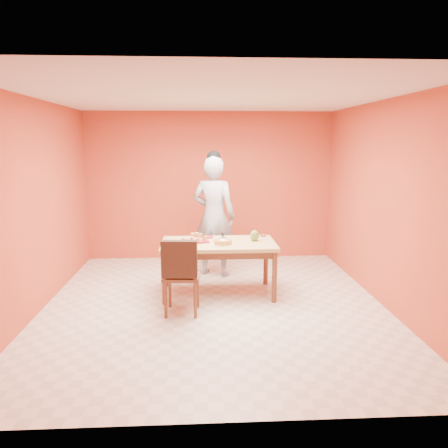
{
  "coord_description": "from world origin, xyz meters",
  "views": [
    {
      "loc": [
        -0.18,
        -5.54,
        2.14
      ],
      "look_at": [
        0.15,
        0.3,
        1.05
      ],
      "focal_mm": 35.0,
      "sensor_mm": 36.0,
      "label": 1
    }
  ],
  "objects": [
    {
      "name": "magenta_glass",
      "position": [
        0.58,
        0.56,
        0.81
      ],
      "size": [
        0.08,
        0.08,
        0.1
      ],
      "primitive_type": "cylinder",
      "rotation": [
        0.0,
        0.0,
        -0.11
      ],
      "color": "#D31F86",
      "rests_on": "dining_table"
    },
    {
      "name": "ceiling",
      "position": [
        0.0,
        0.0,
        2.7
      ],
      "size": [
        5.0,
        5.0,
        0.0
      ],
      "primitive_type": "plane",
      "rotation": [
        3.14,
        0.0,
        0.0
      ],
      "color": "silver",
      "rests_on": "wall_back"
    },
    {
      "name": "wall_back",
      "position": [
        0.0,
        2.5,
        1.35
      ],
      "size": [
        4.5,
        0.0,
        4.5
      ],
      "primitive_type": "plane",
      "rotation": [
        1.57,
        0.0,
        0.0
      ],
      "color": "#B8452A",
      "rests_on": "floor"
    },
    {
      "name": "cake_server",
      "position": [
        0.14,
        0.44,
        0.84
      ],
      "size": [
        0.07,
        0.27,
        0.01
      ],
      "primitive_type": "cube",
      "rotation": [
        0.0,
        0.0,
        0.07
      ],
      "color": "white",
      "rests_on": "sponge_cake"
    },
    {
      "name": "wall_left",
      "position": [
        -2.25,
        0.0,
        1.35
      ],
      "size": [
        0.0,
        5.0,
        5.0
      ],
      "primitive_type": "plane",
      "rotation": [
        1.57,
        0.0,
        1.57
      ],
      "color": "#B8452A",
      "rests_on": "floor"
    },
    {
      "name": "sponge_cake",
      "position": [
        0.13,
        0.26,
        0.8
      ],
      "size": [
        0.31,
        0.31,
        0.06
      ],
      "primitive_type": "cylinder",
      "rotation": [
        0.0,
        0.0,
        -0.3
      ],
      "color": "gold",
      "rests_on": "white_cake_plate"
    },
    {
      "name": "white_cake_plate",
      "position": [
        0.13,
        0.26,
        0.77
      ],
      "size": [
        0.3,
        0.3,
        0.01
      ],
      "primitive_type": "cylinder",
      "rotation": [
        0.0,
        0.0,
        0.0
      ],
      "color": "white",
      "rests_on": "dining_table"
    },
    {
      "name": "dining_table",
      "position": [
        0.08,
        0.45,
        0.67
      ],
      "size": [
        1.6,
        0.9,
        0.76
      ],
      "color": "tan",
      "rests_on": "floor"
    },
    {
      "name": "dining_chair",
      "position": [
        -0.42,
        -0.25,
        0.51
      ],
      "size": [
        0.49,
        0.56,
        0.99
      ],
      "rotation": [
        0.0,
        0.0,
        -0.07
      ],
      "color": "brown",
      "rests_on": "floor"
    },
    {
      "name": "checker_tin",
      "position": [
        0.76,
        0.8,
        0.77
      ],
      "size": [
        0.11,
        0.11,
        0.03
      ],
      "primitive_type": "cylinder",
      "rotation": [
        0.0,
        0.0,
        -0.25
      ],
      "color": "#391C0F",
      "rests_on": "dining_table"
    },
    {
      "name": "pastry_platter",
      "position": [
        -0.24,
        0.52,
        0.77
      ],
      "size": [
        0.4,
        0.4,
        0.02
      ],
      "primitive_type": "cube",
      "rotation": [
        0.0,
        0.0,
        0.26
      ],
      "color": "maroon",
      "rests_on": "dining_table"
    },
    {
      "name": "floor",
      "position": [
        0.0,
        0.0,
        0.0
      ],
      "size": [
        5.0,
        5.0,
        0.0
      ],
      "primitive_type": "plane",
      "color": "silver",
      "rests_on": "ground"
    },
    {
      "name": "pastry_pile",
      "position": [
        -0.24,
        0.52,
        0.83
      ],
      "size": [
        0.29,
        0.29,
        0.1
      ],
      "primitive_type": null,
      "color": "#E8A863",
      "rests_on": "pastry_platter"
    },
    {
      "name": "red_dinner_plate",
      "position": [
        -0.1,
        0.77,
        0.77
      ],
      "size": [
        0.3,
        0.3,
        0.01
      ],
      "primitive_type": "cylinder",
      "rotation": [
        0.0,
        0.0,
        -0.37
      ],
      "color": "maroon",
      "rests_on": "dining_table"
    },
    {
      "name": "wall_right",
      "position": [
        2.25,
        0.0,
        1.35
      ],
      "size": [
        0.0,
        5.0,
        5.0
      ],
      "primitive_type": "plane",
      "rotation": [
        1.57,
        0.0,
        -1.57
      ],
      "color": "#B8452A",
      "rests_on": "floor"
    },
    {
      "name": "person",
      "position": [
        0.05,
        1.39,
        0.97
      ],
      "size": [
        0.83,
        0.69,
        1.94
      ],
      "primitive_type": "imported",
      "rotation": [
        0.0,
        0.0,
        2.76
      ],
      "color": "gray",
      "rests_on": "floor"
    },
    {
      "name": "egg_ornament",
      "position": [
        0.6,
        0.5,
        0.84
      ],
      "size": [
        0.15,
        0.13,
        0.16
      ],
      "primitive_type": "ellipsoid",
      "rotation": [
        0.0,
        0.0,
        -0.28
      ],
      "color": "olive",
      "rests_on": "dining_table"
    }
  ]
}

